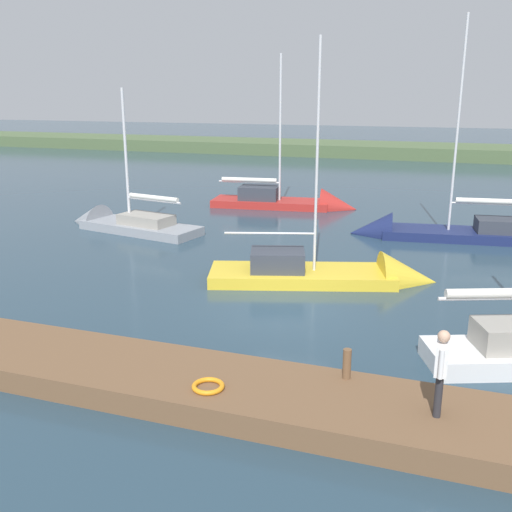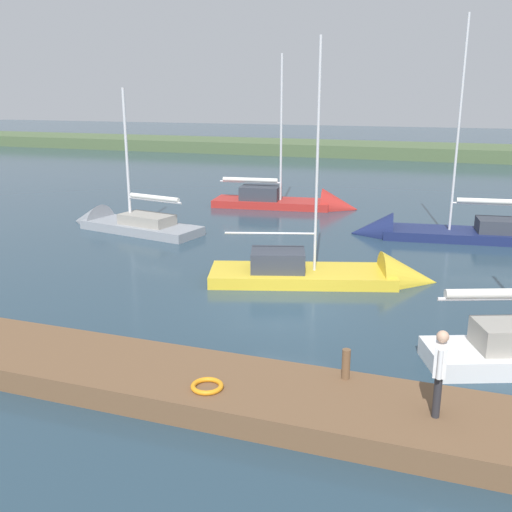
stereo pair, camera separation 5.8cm
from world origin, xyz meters
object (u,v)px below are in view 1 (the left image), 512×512
at_px(sailboat_behind_pier, 438,235).
at_px(sailboat_far_right, 343,279).
at_px(mooring_post_near, 347,364).
at_px(sailboat_near_dock, 119,226).
at_px(person_on_dock, 441,367).
at_px(life_ring_buoy, 208,386).
at_px(sailboat_far_left, 296,205).

height_order(sailboat_behind_pier, sailboat_far_right, sailboat_behind_pier).
distance_m(mooring_post_near, sailboat_behind_pier, 15.40).
relative_size(sailboat_near_dock, person_on_dock, 4.53).
xyz_separation_m(mooring_post_near, sailboat_behind_pier, (-1.26, -15.34, -0.69)).
height_order(life_ring_buoy, person_on_dock, person_on_dock).
relative_size(mooring_post_near, person_on_dock, 0.39).
bearing_deg(mooring_post_near, person_on_dock, 155.35).
bearing_deg(sailboat_far_left, mooring_post_near, -79.14).
height_order(sailboat_near_dock, sailboat_far_left, sailboat_far_left).
bearing_deg(sailboat_near_dock, person_on_dock, 149.82).
relative_size(sailboat_far_left, person_on_dock, 5.61).
distance_m(life_ring_buoy, person_on_dock, 4.47).
bearing_deg(person_on_dock, sailboat_near_dock, 139.19).
distance_m(sailboat_behind_pier, sailboat_far_left, 9.11).
height_order(mooring_post_near, sailboat_near_dock, sailboat_near_dock).
distance_m(mooring_post_near, sailboat_far_left, 21.14).
distance_m(sailboat_behind_pier, sailboat_far_right, 8.01).
bearing_deg(sailboat_near_dock, mooring_post_near, 147.97).
bearing_deg(life_ring_buoy, mooring_post_near, -152.13).
bearing_deg(sailboat_behind_pier, sailboat_far_left, -38.99).
bearing_deg(mooring_post_near, sailboat_far_left, -72.09).
bearing_deg(sailboat_far_left, sailboat_near_dock, -137.35).
height_order(mooring_post_near, sailboat_behind_pier, sailboat_behind_pier).
xyz_separation_m(mooring_post_near, person_on_dock, (-1.83, 0.84, 0.62)).
bearing_deg(mooring_post_near, sailboat_behind_pier, -94.69).
xyz_separation_m(life_ring_buoy, sailboat_behind_pier, (-3.78, -16.67, -0.41)).
height_order(life_ring_buoy, sailboat_far_right, sailboat_far_right).
xyz_separation_m(sailboat_behind_pier, sailboat_far_right, (2.79, 7.50, -0.05)).
relative_size(sailboat_behind_pier, sailboat_far_left, 1.11).
xyz_separation_m(mooring_post_near, sailboat_near_dock, (13.09, -12.34, -0.70)).
bearing_deg(life_ring_buoy, sailboat_behind_pier, -102.78).
distance_m(life_ring_buoy, sailboat_behind_pier, 17.10).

